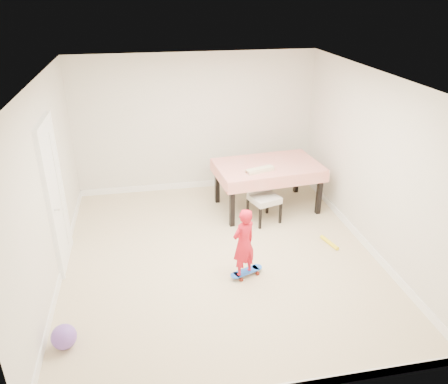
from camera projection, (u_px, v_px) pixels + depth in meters
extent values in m
plane|color=#C6B289|center=(220.00, 256.00, 6.50)|extent=(5.00, 5.00, 0.00)
cube|color=white|center=(219.00, 81.00, 5.39)|extent=(4.50, 5.00, 0.04)
cube|color=beige|center=(196.00, 124.00, 8.14)|extent=(4.50, 0.04, 2.60)
cube|color=beige|center=(271.00, 288.00, 3.74)|extent=(4.50, 0.04, 2.60)
cube|color=beige|center=(48.00, 189.00, 5.56)|extent=(0.04, 5.00, 2.60)
cube|color=beige|center=(371.00, 164.00, 6.32)|extent=(0.04, 5.00, 2.60)
cube|color=white|center=(56.00, 198.00, 5.95)|extent=(0.11, 0.94, 2.11)
cube|color=white|center=(198.00, 184.00, 8.68)|extent=(4.50, 0.02, 0.12)
cube|color=white|center=(62.00, 269.00, 6.09)|extent=(0.02, 5.00, 0.12)
cube|color=white|center=(360.00, 238.00, 6.85)|extent=(0.02, 5.00, 0.12)
imported|color=red|center=(244.00, 245.00, 5.82)|extent=(0.44, 0.39, 1.01)
sphere|color=#754CB6|center=(64.00, 337.00, 4.81)|extent=(0.28, 0.28, 0.28)
cylinder|color=yellow|center=(329.00, 242.00, 6.77)|extent=(0.16, 0.40, 0.06)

